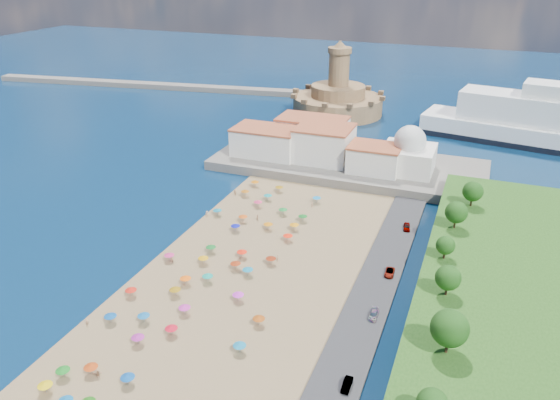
% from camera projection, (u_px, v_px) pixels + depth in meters
% --- Properties ---
extents(ground, '(700.00, 700.00, 0.00)m').
position_uv_depth(ground, '(225.00, 271.00, 126.20)').
color(ground, '#071938').
rests_on(ground, ground).
extents(terrace, '(90.00, 36.00, 3.00)m').
position_uv_depth(terrace, '(348.00, 165.00, 184.16)').
color(terrace, '#59544C').
rests_on(terrace, ground).
extents(jetty, '(18.00, 70.00, 2.40)m').
position_uv_depth(jetty, '(317.00, 130.00, 221.17)').
color(jetty, '#59544C').
rests_on(jetty, ground).
extents(breakwater, '(199.03, 34.77, 2.60)m').
position_uv_depth(breakwater, '(168.00, 86.00, 291.42)').
color(breakwater, '#59544C').
rests_on(breakwater, ground).
extents(waterfront_buildings, '(57.00, 29.00, 11.00)m').
position_uv_depth(waterfront_buildings, '(312.00, 142.00, 186.32)').
color(waterfront_buildings, silver).
rests_on(waterfront_buildings, terrace).
extents(domed_building, '(16.00, 16.00, 15.00)m').
position_uv_depth(domed_building, '(409.00, 153.00, 172.78)').
color(domed_building, silver).
rests_on(domed_building, terrace).
extents(fortress, '(40.00, 40.00, 32.40)m').
position_uv_depth(fortress, '(338.00, 99.00, 244.30)').
color(fortress, '#96714B').
rests_on(fortress, ground).
extents(beach_parasols, '(32.50, 115.78, 2.20)m').
position_uv_depth(beach_parasols, '(197.00, 286.00, 116.49)').
color(beach_parasols, gray).
rests_on(beach_parasols, beach).
extents(beachgoers, '(33.28, 93.99, 1.88)m').
position_uv_depth(beachgoers, '(209.00, 259.00, 128.92)').
color(beachgoers, tan).
rests_on(beachgoers, beach).
extents(parked_cars, '(2.31, 74.96, 1.42)m').
position_uv_depth(parked_cars, '(378.00, 304.00, 112.10)').
color(parked_cars, gray).
rests_on(parked_cars, promenade).
extents(hillside_trees, '(11.79, 110.19, 8.19)m').
position_uv_depth(hillside_trees, '(444.00, 303.00, 97.48)').
color(hillside_trees, '#382314').
rests_on(hillside_trees, hillside).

